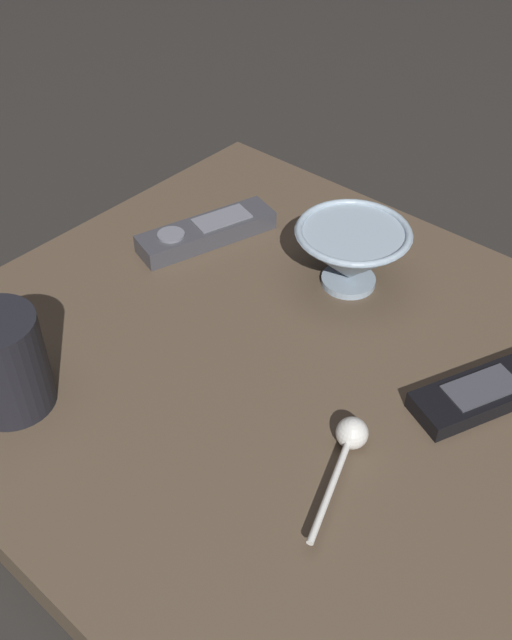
% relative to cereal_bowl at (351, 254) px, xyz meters
% --- Properties ---
extents(ground_plane, '(6.00, 6.00, 0.00)m').
position_rel_cereal_bowl_xyz_m(ground_plane, '(-0.14, -0.01, -0.08)').
color(ground_plane, black).
extents(table, '(0.63, 0.67, 0.04)m').
position_rel_cereal_bowl_xyz_m(table, '(-0.14, -0.01, -0.06)').
color(table, '#4C3D2D').
rests_on(table, ground).
extents(cereal_bowl, '(0.13, 0.13, 0.08)m').
position_rel_cereal_bowl_xyz_m(cereal_bowl, '(0.00, 0.00, 0.00)').
color(cereal_bowl, '#8C9EAD').
rests_on(cereal_bowl, table).
extents(coffee_mug, '(0.08, 0.08, 0.10)m').
position_rel_cereal_bowl_xyz_m(coffee_mug, '(-0.36, 0.13, 0.01)').
color(coffee_mug, black).
rests_on(coffee_mug, table).
extents(teaspoon, '(0.13, 0.06, 0.03)m').
position_rel_cereal_bowl_xyz_m(teaspoon, '(-0.20, -0.14, -0.03)').
color(teaspoon, silver).
rests_on(teaspoon, table).
extents(tv_remote_near, '(0.18, 0.10, 0.03)m').
position_rel_cereal_bowl_xyz_m(tv_remote_near, '(-0.05, 0.18, -0.03)').
color(tv_remote_near, '#38383D').
rests_on(tv_remote_near, table).
extents(tv_remote_far, '(0.19, 0.12, 0.02)m').
position_rel_cereal_bowl_xyz_m(tv_remote_far, '(-0.04, -0.21, -0.03)').
color(tv_remote_far, black).
rests_on(tv_remote_far, table).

